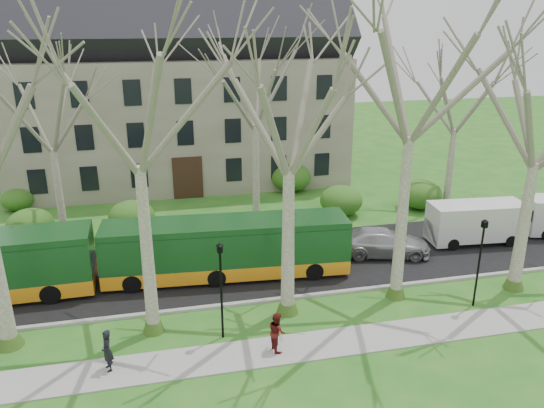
# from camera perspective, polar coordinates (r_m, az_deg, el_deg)

# --- Properties ---
(ground) EXTENTS (120.00, 120.00, 0.00)m
(ground) POSITION_cam_1_polar(r_m,az_deg,el_deg) (25.65, 8.04, -11.13)
(ground) COLOR #21661D
(ground) RESTS_ON ground
(sidewalk) EXTENTS (70.00, 2.00, 0.06)m
(sidewalk) POSITION_cam_1_polar(r_m,az_deg,el_deg) (23.68, 10.22, -14.02)
(sidewalk) COLOR gray
(sidewalk) RESTS_ON ground
(road) EXTENTS (80.00, 8.00, 0.06)m
(road) POSITION_cam_1_polar(r_m,az_deg,el_deg) (30.21, 4.39, -5.95)
(road) COLOR black
(road) RESTS_ON ground
(curb) EXTENTS (80.00, 0.25, 0.14)m
(curb) POSITION_cam_1_polar(r_m,az_deg,el_deg) (26.83, 6.92, -9.43)
(curb) COLOR #A5A39E
(curb) RESTS_ON ground
(building) EXTENTS (26.50, 12.20, 16.00)m
(building) POSITION_cam_1_polar(r_m,az_deg,el_deg) (44.84, -10.07, 12.92)
(building) COLOR slate
(building) RESTS_ON ground
(tree_row_verge) EXTENTS (49.00, 7.00, 14.00)m
(tree_row_verge) POSITION_cam_1_polar(r_m,az_deg,el_deg) (23.18, 8.59, 4.32)
(tree_row_verge) COLOR gray
(tree_row_verge) RESTS_ON ground
(tree_row_far) EXTENTS (33.00, 7.00, 12.00)m
(tree_row_far) POSITION_cam_1_polar(r_m,az_deg,el_deg) (33.01, -0.38, 7.29)
(tree_row_far) COLOR gray
(tree_row_far) RESTS_ON ground
(lamp_row) EXTENTS (36.22, 0.22, 4.30)m
(lamp_row) POSITION_cam_1_polar(r_m,az_deg,el_deg) (23.61, 9.19, -6.93)
(lamp_row) COLOR black
(lamp_row) RESTS_ON ground
(hedges) EXTENTS (30.60, 8.60, 2.00)m
(hedges) POSITION_cam_1_polar(r_m,az_deg,el_deg) (36.71, -6.46, 0.32)
(hedges) COLOR #1B4F16
(hedges) RESTS_ON ground
(bus_follow) EXTENTS (12.79, 3.57, 3.16)m
(bus_follow) POSITION_cam_1_polar(r_m,az_deg,el_deg) (27.78, -4.88, -4.68)
(bus_follow) COLOR #13451B
(bus_follow) RESTS_ON road
(sedan) EXTENTS (5.62, 3.34, 1.53)m
(sedan) POSITION_cam_1_polar(r_m,az_deg,el_deg) (30.97, 11.91, -4.06)
(sedan) COLOR #A7A7AB
(sedan) RESTS_ON road
(van_a) EXTENTS (5.80, 2.52, 2.46)m
(van_a) POSITION_cam_1_polar(r_m,az_deg,el_deg) (34.10, 21.08, -1.92)
(van_a) COLOR silver
(van_a) RESTS_ON road
(pedestrian_a) EXTENTS (0.58, 0.72, 1.70)m
(pedestrian_a) POSITION_cam_1_polar(r_m,az_deg,el_deg) (21.98, -17.31, -14.82)
(pedestrian_a) COLOR black
(pedestrian_a) RESTS_ON sidewalk
(pedestrian_b) EXTENTS (0.73, 0.89, 1.67)m
(pedestrian_b) POSITION_cam_1_polar(r_m,az_deg,el_deg) (22.17, 0.53, -13.55)
(pedestrian_b) COLOR #591514
(pedestrian_b) RESTS_ON sidewalk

